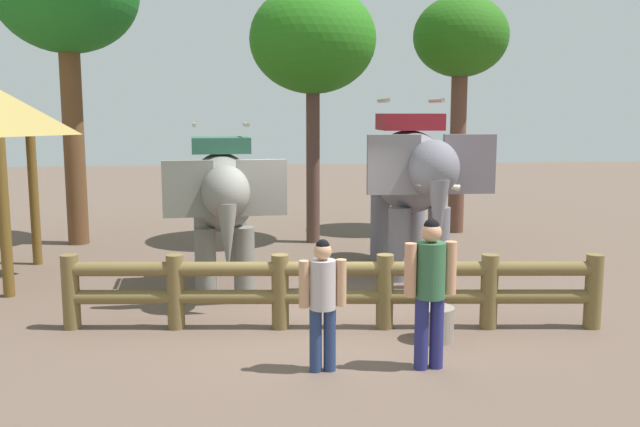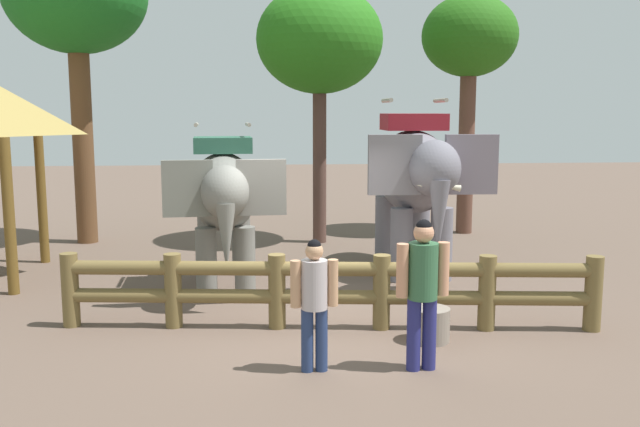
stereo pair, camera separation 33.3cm
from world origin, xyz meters
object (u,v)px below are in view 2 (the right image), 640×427
object	(u,v)px
log_fence	(329,286)
feed_bucket	(430,325)
tree_back_center	(469,43)
tree_far_right	(320,42)
elephant_center	(415,176)
elephant_near_left	(224,196)
tourist_woman_in_black	(423,284)
tourist_man_in_blue	(314,296)

from	to	relation	value
log_fence	feed_bucket	distance (m)	1.49
tree_back_center	tree_far_right	size ratio (longest dim) A/B	1.00
log_fence	elephant_center	bearing A→B (deg)	59.52
tree_far_right	feed_bucket	size ratio (longest dim) A/B	11.38
elephant_near_left	elephant_center	world-z (taller)	elephant_center
tourist_woman_in_black	feed_bucket	distance (m)	1.32
log_fence	tourist_woman_in_black	distance (m)	1.93
log_fence	elephant_center	world-z (taller)	elephant_center
log_fence	tree_far_right	size ratio (longest dim) A/B	1.29
elephant_center	tree_back_center	world-z (taller)	tree_back_center
elephant_center	tree_far_right	size ratio (longest dim) A/B	0.65
tourist_man_in_blue	tree_back_center	world-z (taller)	tree_back_center
log_fence	tree_back_center	size ratio (longest dim) A/B	1.29
tree_far_right	tourist_woman_in_black	bearing A→B (deg)	-86.25
elephant_center	tree_far_right	bearing A→B (deg)	115.52
tourist_woman_in_black	tree_far_right	size ratio (longest dim) A/B	0.31
elephant_near_left	tourist_man_in_blue	xyz separation A→B (m)	(1.24, -4.01, -0.68)
elephant_center	log_fence	bearing A→B (deg)	-120.48
log_fence	tourist_woman_in_black	world-z (taller)	tourist_woman_in_black
tourist_man_in_blue	feed_bucket	world-z (taller)	tourist_man_in_blue
elephant_center	tourist_woman_in_black	world-z (taller)	elephant_center
tree_far_right	tourist_man_in_blue	bearing A→B (deg)	-95.16
log_fence	tourist_man_in_blue	xyz separation A→B (m)	(-0.33, -1.58, 0.30)
tourist_woman_in_black	tree_far_right	distance (m)	8.82
elephant_near_left	tree_far_right	world-z (taller)	tree_far_right
elephant_center	tourist_woman_in_black	bearing A→B (deg)	-101.40
elephant_near_left	tourist_man_in_blue	distance (m)	4.25
tourist_woman_in_black	tree_far_right	xyz separation A→B (m)	(-0.53, 8.07, 3.52)
elephant_near_left	feed_bucket	bearing A→B (deg)	-47.26
elephant_center	tourist_man_in_blue	size ratio (longest dim) A/B	2.40
tree_back_center	tree_far_right	xyz separation A→B (m)	(-3.71, -0.96, -0.11)
tree_back_center	feed_bucket	world-z (taller)	tree_back_center
tourist_woman_in_black	tourist_man_in_blue	world-z (taller)	tourist_woman_in_black
log_fence	feed_bucket	world-z (taller)	log_fence
elephant_near_left	tree_back_center	distance (m)	8.15
elephant_near_left	tourist_woman_in_black	bearing A→B (deg)	-58.47
tree_back_center	elephant_center	bearing A→B (deg)	-117.93
tourist_woman_in_black	tree_back_center	xyz separation A→B (m)	(3.18, 9.03, 3.62)
log_fence	tree_far_right	bearing A→B (deg)	86.46
log_fence	tourist_man_in_blue	bearing A→B (deg)	-101.61
tourist_man_in_blue	elephant_near_left	bearing A→B (deg)	107.17
elephant_near_left	feed_bucket	distance (m)	4.41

